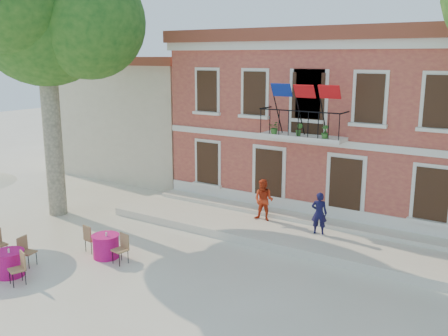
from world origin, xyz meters
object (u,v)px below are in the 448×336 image
cafe_table_1 (9,262)px  plane_tree_west (44,17)px  pedestrian_navy (319,213)px  cafe_table_3 (106,245)px  pedestrian_orange (264,200)px

cafe_table_1 → plane_tree_west: bearing=128.1°
pedestrian_navy → cafe_table_3: (-5.25, -5.12, -0.64)m
plane_tree_west → cafe_table_3: (5.12, -2.21, -7.47)m
plane_tree_west → cafe_table_3: size_ratio=5.47×
cafe_table_1 → cafe_table_3: size_ratio=0.94×
plane_tree_west → cafe_table_1: size_ratio=5.83×
plane_tree_west → pedestrian_navy: size_ratio=7.08×
pedestrian_orange → cafe_table_1: bearing=-124.0°
pedestrian_navy → plane_tree_west: bearing=-0.1°
plane_tree_west → pedestrian_orange: bearing=21.4°
pedestrian_orange → cafe_table_3: bearing=-124.0°
plane_tree_west → cafe_table_3: plane_tree_west is taller
pedestrian_orange → cafe_table_3: 6.13m
cafe_table_1 → pedestrian_orange: bearing=61.6°
pedestrian_orange → plane_tree_west: bearing=-164.1°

